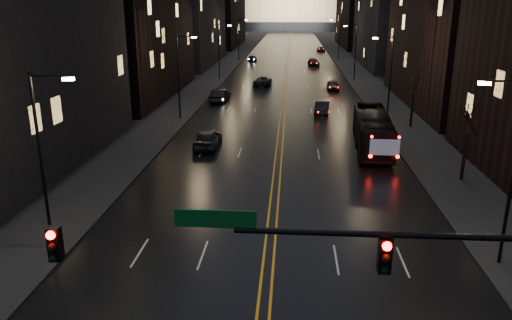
% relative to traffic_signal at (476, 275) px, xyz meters
% --- Properties ---
extents(road, '(20.00, 320.00, 0.02)m').
position_rel_traffic_signal_xyz_m(road, '(-5.91, 130.00, -5.09)').
color(road, black).
rests_on(road, ground).
extents(sidewalk_left, '(8.00, 320.00, 0.16)m').
position_rel_traffic_signal_xyz_m(sidewalk_left, '(-19.91, 130.00, -5.02)').
color(sidewalk_left, black).
rests_on(sidewalk_left, ground).
extents(sidewalk_right, '(8.00, 320.00, 0.16)m').
position_rel_traffic_signal_xyz_m(sidewalk_right, '(8.09, 130.00, -5.02)').
color(sidewalk_right, black).
rests_on(sidewalk_right, ground).
extents(center_line, '(0.62, 320.00, 0.01)m').
position_rel_traffic_signal_xyz_m(center_line, '(-5.91, 130.00, -5.08)').
color(center_line, orange).
rests_on(center_line, road).
extents(building_left_far, '(12.00, 34.00, 20.00)m').
position_rel_traffic_signal_xyz_m(building_left_far, '(-26.91, 92.00, 4.90)').
color(building_left_far, black).
rests_on(building_left_far, ground).
extents(building_left_dist, '(12.00, 40.00, 24.00)m').
position_rel_traffic_signal_xyz_m(building_left_dist, '(-26.91, 140.00, 6.90)').
color(building_left_dist, black).
rests_on(building_left_dist, ground).
extents(building_right_dist, '(12.00, 40.00, 22.00)m').
position_rel_traffic_signal_xyz_m(building_right_dist, '(15.09, 140.00, 5.90)').
color(building_right_dist, black).
rests_on(building_right_dist, ground).
extents(traffic_signal, '(17.29, 0.45, 7.00)m').
position_rel_traffic_signal_xyz_m(traffic_signal, '(0.00, 0.00, 0.00)').
color(traffic_signal, black).
rests_on(traffic_signal, ground).
extents(streetlamp_right_near, '(2.13, 0.25, 9.00)m').
position_rel_traffic_signal_xyz_m(streetlamp_right_near, '(4.91, 10.00, -0.02)').
color(streetlamp_right_near, black).
rests_on(streetlamp_right_near, ground).
extents(streetlamp_left_near, '(2.13, 0.25, 9.00)m').
position_rel_traffic_signal_xyz_m(streetlamp_left_near, '(-16.72, 10.00, -0.02)').
color(streetlamp_left_near, black).
rests_on(streetlamp_left_near, ground).
extents(streetlamp_right_mid, '(2.13, 0.25, 9.00)m').
position_rel_traffic_signal_xyz_m(streetlamp_right_mid, '(4.91, 40.00, -0.02)').
color(streetlamp_right_mid, black).
rests_on(streetlamp_right_mid, ground).
extents(streetlamp_left_mid, '(2.13, 0.25, 9.00)m').
position_rel_traffic_signal_xyz_m(streetlamp_left_mid, '(-16.72, 40.00, -0.02)').
color(streetlamp_left_mid, black).
rests_on(streetlamp_left_mid, ground).
extents(streetlamp_right_far, '(2.13, 0.25, 9.00)m').
position_rel_traffic_signal_xyz_m(streetlamp_right_far, '(4.91, 70.00, -0.02)').
color(streetlamp_right_far, black).
rests_on(streetlamp_right_far, ground).
extents(streetlamp_left_far, '(2.13, 0.25, 9.00)m').
position_rel_traffic_signal_xyz_m(streetlamp_left_far, '(-16.72, 70.00, -0.02)').
color(streetlamp_left_far, black).
rests_on(streetlamp_left_far, ground).
extents(streetlamp_right_dist, '(2.13, 0.25, 9.00)m').
position_rel_traffic_signal_xyz_m(streetlamp_right_dist, '(4.91, 100.00, -0.02)').
color(streetlamp_right_dist, black).
rests_on(streetlamp_right_dist, ground).
extents(streetlamp_left_dist, '(2.13, 0.25, 9.00)m').
position_rel_traffic_signal_xyz_m(streetlamp_left_dist, '(-16.72, 100.00, -0.02)').
color(streetlamp_left_dist, black).
rests_on(streetlamp_left_dist, ground).
extents(tree_right_mid, '(2.40, 2.40, 6.65)m').
position_rel_traffic_signal_xyz_m(tree_right_mid, '(7.09, 22.00, -0.58)').
color(tree_right_mid, black).
rests_on(tree_right_mid, ground).
extents(tree_right_far, '(2.40, 2.40, 6.65)m').
position_rel_traffic_signal_xyz_m(tree_right_far, '(7.09, 38.00, -0.58)').
color(tree_right_far, black).
rests_on(tree_right_far, ground).
extents(bus, '(3.53, 11.75, 3.23)m').
position_rel_traffic_signal_xyz_m(bus, '(2.03, 30.12, -3.49)').
color(bus, black).
rests_on(bus, ground).
extents(oncoming_car_a, '(2.01, 4.95, 1.68)m').
position_rel_traffic_signal_xyz_m(oncoming_car_a, '(-12.16, 29.41, -4.26)').
color(oncoming_car_a, black).
rests_on(oncoming_car_a, ground).
extents(oncoming_car_b, '(2.23, 5.08, 1.62)m').
position_rel_traffic_signal_xyz_m(oncoming_car_b, '(-14.06, 50.63, -4.29)').
color(oncoming_car_b, black).
rests_on(oncoming_car_b, ground).
extents(oncoming_car_c, '(2.79, 5.31, 1.43)m').
position_rel_traffic_signal_xyz_m(oncoming_car_c, '(-9.41, 64.51, -4.39)').
color(oncoming_car_c, black).
rests_on(oncoming_car_c, ground).
extents(oncoming_car_d, '(2.37, 4.64, 1.29)m').
position_rel_traffic_signal_xyz_m(oncoming_car_d, '(-13.70, 98.34, -4.46)').
color(oncoming_car_d, black).
rests_on(oncoming_car_d, ground).
extents(receding_car_a, '(2.04, 4.64, 1.48)m').
position_rel_traffic_signal_xyz_m(receding_car_a, '(-1.49, 43.72, -4.36)').
color(receding_car_a, black).
rests_on(receding_car_a, ground).
extents(receding_car_b, '(1.69, 4.04, 1.37)m').
position_rel_traffic_signal_xyz_m(receding_car_b, '(1.00, 60.77, -4.42)').
color(receding_car_b, black).
rests_on(receding_car_b, ground).
extents(receding_car_c, '(2.53, 4.99, 1.39)m').
position_rel_traffic_signal_xyz_m(receding_car_c, '(-0.62, 91.21, -4.41)').
color(receding_car_c, black).
rests_on(receding_car_c, ground).
extents(receding_car_d, '(2.05, 4.42, 1.23)m').
position_rel_traffic_signal_xyz_m(receding_car_d, '(2.59, 123.92, -4.49)').
color(receding_car_d, black).
rests_on(receding_car_d, ground).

